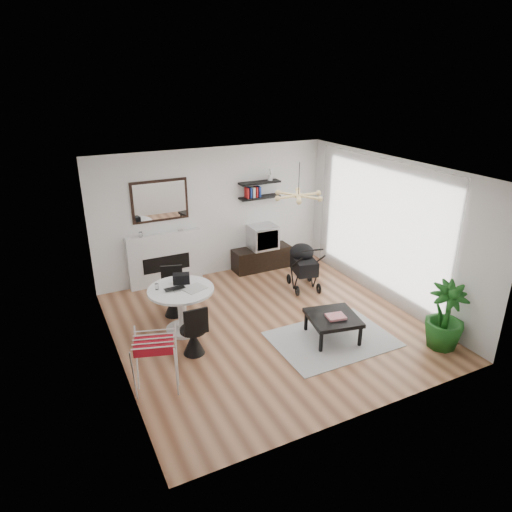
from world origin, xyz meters
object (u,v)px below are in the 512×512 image
tv_console (262,258)px  crt_tv (263,237)px  dining_table (182,303)px  coffee_table (333,318)px  drying_rack (156,364)px  potted_plant (445,316)px  stroller (303,267)px  fireplace (165,253)px

tv_console → crt_tv: size_ratio=2.20×
dining_table → coffee_table: (2.12, -1.30, -0.16)m
dining_table → drying_rack: 1.60m
potted_plant → tv_console: bearing=105.8°
coffee_table → drying_rack: bearing=-178.4°
dining_table → coffee_table: dining_table is taller
potted_plant → dining_table: bearing=147.3°
dining_table → drying_rack: (-0.80, -1.38, -0.07)m
tv_console → coffee_table: size_ratio=1.41×
tv_console → stroller: size_ratio=1.30×
fireplace → tv_console: bearing=-4.3°
dining_table → stroller: size_ratio=1.09×
fireplace → stroller: size_ratio=2.18×
crt_tv → stroller: crt_tv is taller
fireplace → crt_tv: 2.15m
crt_tv → potted_plant: bearing=-74.5°
dining_table → potted_plant: bearing=-32.7°
drying_rack → stroller: 4.02m
dining_table → potted_plant: (3.54, -2.27, 0.02)m
tv_console → coffee_table: (-0.27, -3.09, 0.12)m
tv_console → coffee_table: bearing=-95.0°
dining_table → fireplace: bearing=81.9°
crt_tv → potted_plant: potted_plant is taller
crt_tv → potted_plant: (1.12, -4.06, -0.19)m
tv_console → dining_table: (-2.39, -1.79, 0.28)m
crt_tv → dining_table: size_ratio=0.54×
tv_console → drying_rack: size_ratio=1.49×
drying_rack → fireplace: bearing=89.4°
fireplace → potted_plant: 5.33m
fireplace → tv_console: size_ratio=1.67×
fireplace → stroller: (2.44, -1.38, -0.26)m
dining_table → stroller: stroller is taller
crt_tv → coffee_table: (-0.30, -3.08, -0.37)m
drying_rack → potted_plant: 4.43m
tv_console → dining_table: dining_table is taller
fireplace → potted_plant: size_ratio=1.98×
stroller → coffee_table: stroller is taller
tv_console → stroller: stroller is taller
drying_rack → stroller: (3.52, 1.95, -0.03)m
coffee_table → dining_table: bearing=148.5°
crt_tv → stroller: (0.30, -1.21, -0.31)m
fireplace → dining_table: bearing=-98.1°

